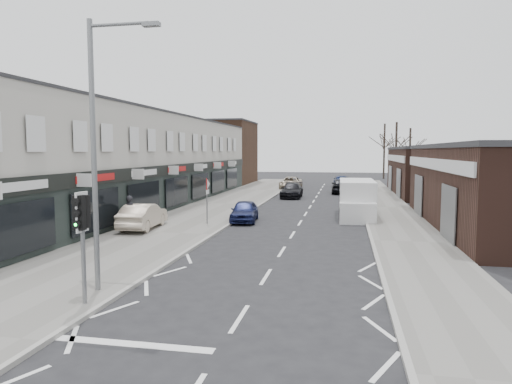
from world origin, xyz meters
The scene contains 21 objects.
ground centered at (0.00, 0.00, 0.00)m, with size 160.00×160.00×0.00m, color black.
pavement_left centered at (-6.75, 22.00, 0.06)m, with size 5.50×64.00×0.12m, color slate.
pavement_right centered at (5.75, 22.00, 0.06)m, with size 3.50×64.00×0.12m, color slate.
shop_terrace_left centered at (-13.50, 19.50, 3.55)m, with size 8.00×41.00×7.10m, color #BBB7AA.
brick_block_far centered at (-13.50, 45.00, 4.00)m, with size 8.00×10.00×8.00m, color #492E1F.
right_unit_far centered at (12.50, 34.00, 2.25)m, with size 10.00×16.00×4.50m, color #3C231B.
tree_far_a centered at (9.00, 48.00, 0.00)m, with size 3.60×3.60×8.00m, color #382D26, non-canonical shape.
tree_far_b centered at (11.50, 54.00, 0.00)m, with size 3.60×3.60×7.50m, color #382D26, non-canonical shape.
tree_far_c centered at (8.50, 60.00, 0.00)m, with size 3.60×3.60×8.50m, color #382D26, non-canonical shape.
traffic_light centered at (-4.40, -2.02, 2.41)m, with size 0.28×0.60×3.10m.
street_lamp centered at (-4.53, -0.80, 4.62)m, with size 2.23×0.22×8.00m.
warning_sign centered at (-5.16, 12.00, 2.20)m, with size 0.12×0.80×2.70m.
white_van centered at (3.40, 17.11, 1.14)m, with size 2.27×6.23×2.42m.
sedan_on_pavement centered at (-8.10, 9.66, 0.81)m, with size 1.46×4.18×1.38m, color #BFAF99.
pedestrian centered at (-8.55, 9.10, 1.05)m, with size 0.67×0.44×1.85m, color black.
parked_car_left_a centered at (-3.40, 13.90, 0.65)m, with size 1.53×3.79×1.29m, color #161D47.
parked_car_left_b centered at (-2.20, 28.72, 0.67)m, with size 1.89×4.64×1.35m, color black.
parked_car_left_c centered at (-3.40, 38.20, 0.69)m, with size 2.28×4.95×1.38m, color #B7A993.
parked_car_right_a centered at (3.50, 22.64, 0.73)m, with size 1.55×4.46×1.47m, color silver.
parked_car_right_b centered at (2.20, 33.91, 0.77)m, with size 1.82×4.52×1.54m, color black.
parked_car_right_c centered at (2.20, 43.14, 0.66)m, with size 1.86×4.58×1.33m, color #162246.
Camera 1 is at (2.62, -13.15, 4.33)m, focal length 32.00 mm.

